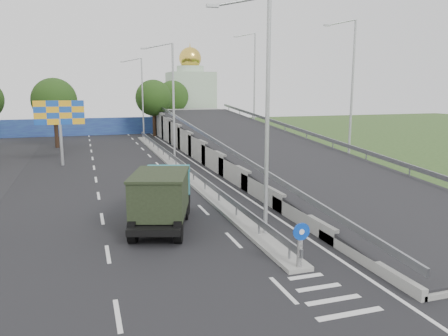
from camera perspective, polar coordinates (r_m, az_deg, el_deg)
name	(u,v)px	position (r m, az deg, el deg)	size (l,w,h in m)	color
ground	(332,299)	(14.75, 13.87, -16.33)	(160.00, 160.00, 0.00)	#2D4C1E
road_surface	(147,180)	(32.05, -10.07, -1.51)	(26.00, 90.00, 0.04)	black
median	(176,167)	(36.40, -6.27, 0.18)	(1.00, 44.00, 0.20)	gray
overpass_ramp	(260,143)	(38.33, 4.74, 3.23)	(10.00, 50.00, 3.50)	gray
median_guardrail	(176,159)	(36.29, -6.29, 1.19)	(0.09, 44.00, 0.71)	gray
sign_bollard	(300,245)	(16.06, 9.92, -9.87)	(0.64, 0.23, 1.67)	black
lamp_post_near	(263,106)	(18.59, 5.16, 8.08)	(2.74, 0.18, 10.08)	#B2B5B7
lamp_post_mid	(171,97)	(37.81, -6.90, 9.26)	(2.74, 0.18, 10.08)	#B2B5B7
lamp_post_far	(141,93)	(57.56, -10.79, 9.55)	(2.74, 0.18, 10.08)	#B2B5B7
blue_wall	(107,126)	(63.40, -15.04, 5.28)	(30.00, 0.50, 2.40)	navy
church	(191,95)	(73.15, -4.38, 9.47)	(7.00, 7.00, 13.80)	#B2CCAD
billboard	(60,116)	(39.21, -20.69, 6.33)	(4.00, 0.24, 5.50)	#B2B5B7
tree_left_mid	(54,100)	(51.19, -21.30, 8.22)	(4.80, 4.80, 7.60)	black
tree_median_far	(153,98)	(59.82, -9.20, 9.02)	(4.80, 4.80, 7.60)	black
tree_ramp_far	(173,97)	(67.41, -6.72, 9.24)	(4.80, 4.80, 7.60)	black
dump_truck	(162,195)	(21.08, -8.05, -3.51)	(3.99, 6.59, 2.73)	black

